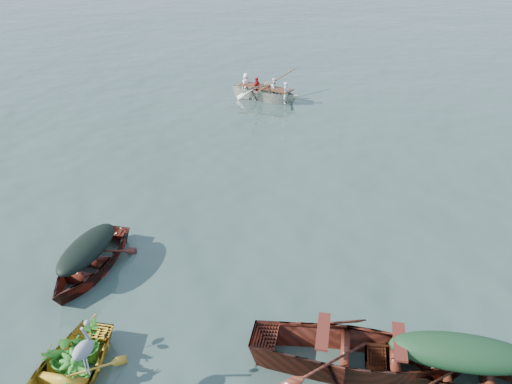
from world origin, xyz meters
TOP-DOWN VIEW (x-y plane):
  - ground at (0.00, 0.00)m, footprint 140.00×140.00m
  - dark_covered_boat at (-3.03, -0.13)m, footprint 2.02×3.75m
  - green_tarp_boat at (4.34, 0.06)m, footprint 4.24×2.26m
  - open_wooden_boat at (2.84, -0.34)m, footprint 5.19×2.73m
  - rowed_boat at (-4.73, 12.69)m, footprint 4.54×1.85m
  - dark_tarp_cover at (-3.03, -0.13)m, footprint 1.11×2.06m
  - green_tarp_cover at (4.34, 0.06)m, footprint 2.33×1.24m
  - thwart_benches at (2.84, -0.34)m, footprint 2.63×1.52m
  - heron at (-0.66, -2.71)m, footprint 0.37×0.46m
  - dinghy_weeds at (-1.30, -2.36)m, footprint 0.91×1.05m
  - rowers at (-4.73, 12.69)m, footprint 3.21×1.56m
  - oars at (-4.73, 12.69)m, footprint 0.91×2.65m

SIDE VIEW (x-z plane):
  - ground at x=0.00m, z-range 0.00..0.00m
  - dark_covered_boat at x=-3.03m, z-range -0.44..0.44m
  - green_tarp_boat at x=4.34m, z-range -0.46..0.46m
  - open_wooden_boat at x=2.84m, z-range -0.60..0.60m
  - rowed_boat at x=-4.73m, z-range -0.53..0.53m
  - oars at x=-4.73m, z-range 0.53..0.59m
  - thwart_benches at x=2.84m, z-range 0.60..0.64m
  - dark_tarp_cover at x=-3.03m, z-range 0.44..0.84m
  - green_tarp_cover at x=4.34m, z-range 0.46..0.98m
  - dinghy_weeds at x=-1.30m, z-range 0.47..1.07m
  - rowers at x=-4.73m, z-range 0.53..1.29m
  - heron at x=-0.66m, z-range 0.47..1.39m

